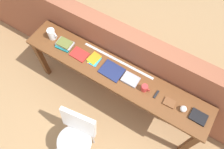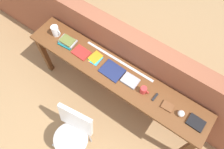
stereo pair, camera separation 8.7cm
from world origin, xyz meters
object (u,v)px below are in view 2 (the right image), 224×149
object	(u,v)px
book_open_centre	(112,71)
multitool_folded	(155,97)
pitcher_white	(55,31)
pamphlet_pile_colourful	(96,59)
leather_journal_brown	(168,106)
mug	(144,90)
book_repair_rightmost	(196,123)
chair_white_moulded	(73,133)
book_stack_leftmost	(67,42)
sports_ball_small	(181,114)
magazine_cycling	(81,53)

from	to	relation	value
book_open_centre	multitool_folded	distance (m)	0.60
pitcher_white	pamphlet_pile_colourful	bearing A→B (deg)	-0.18
pitcher_white	leather_journal_brown	size ratio (longest dim) A/B	1.41
mug	book_repair_rightmost	size ratio (longest dim) A/B	0.60
chair_white_moulded	book_stack_leftmost	world-z (taller)	book_stack_leftmost
sports_ball_small	book_repair_rightmost	size ratio (longest dim) A/B	0.42
book_open_centre	sports_ball_small	distance (m)	0.94
chair_white_moulded	leather_journal_brown	size ratio (longest dim) A/B	6.86
chair_white_moulded	book_open_centre	distance (m)	0.90
chair_white_moulded	mug	xyz separation A→B (m)	(0.46, 0.81, 0.40)
mug	multitool_folded	world-z (taller)	mug
pamphlet_pile_colourful	leather_journal_brown	size ratio (longest dim) A/B	1.48
chair_white_moulded	leather_journal_brown	xyz separation A→B (m)	(0.78, 0.81, 0.37)
chair_white_moulded	book_open_centre	bearing A→B (deg)	89.64
mug	multitool_folded	distance (m)	0.15
pitcher_white	chair_white_moulded	bearing A→B (deg)	-42.12
chair_white_moulded	pitcher_white	size ratio (longest dim) A/B	4.85
pamphlet_pile_colourful	mug	xyz separation A→B (m)	(0.73, -0.03, 0.04)
pamphlet_pile_colourful	mug	size ratio (longest dim) A/B	1.75
pitcher_white	pamphlet_pile_colourful	size ratio (longest dim) A/B	0.96
pitcher_white	book_open_centre	distance (m)	0.95
pitcher_white	book_repair_rightmost	world-z (taller)	pitcher_white
magazine_cycling	sports_ball_small	distance (m)	1.42
leather_journal_brown	mug	bearing A→B (deg)	177.63
pitcher_white	leather_journal_brown	bearing A→B (deg)	-1.16
multitool_folded	leather_journal_brown	xyz separation A→B (m)	(0.17, -0.02, 0.00)
mug	multitool_folded	bearing A→B (deg)	7.02
book_stack_leftmost	book_open_centre	xyz separation A→B (m)	(0.73, -0.00, -0.02)
pitcher_white	sports_ball_small	distance (m)	1.88
mug	book_repair_rightmost	xyz separation A→B (m)	(0.66, 0.02, -0.03)
mug	sports_ball_small	distance (m)	0.48
pitcher_white	book_stack_leftmost	xyz separation A→B (m)	(0.22, -0.02, -0.04)
leather_journal_brown	pamphlet_pile_colourful	bearing A→B (deg)	175.50
pitcher_white	multitool_folded	xyz separation A→B (m)	(1.55, -0.02, -0.07)
book_stack_leftmost	multitool_folded	world-z (taller)	book_stack_leftmost
book_stack_leftmost	sports_ball_small	bearing A→B (deg)	-0.37
book_stack_leftmost	magazine_cycling	distance (m)	0.25
book_stack_leftmost	book_repair_rightmost	world-z (taller)	book_stack_leftmost
pitcher_white	leather_journal_brown	xyz separation A→B (m)	(1.72, -0.03, -0.07)
book_stack_leftmost	multitool_folded	bearing A→B (deg)	0.13
magazine_cycling	sports_ball_small	size ratio (longest dim) A/B	2.85
chair_white_moulded	leather_journal_brown	world-z (taller)	leather_journal_brown
sports_ball_small	book_stack_leftmost	bearing A→B (deg)	179.63
leather_journal_brown	sports_ball_small	world-z (taller)	sports_ball_small
magazine_cycling	book_repair_rightmost	distance (m)	1.60
magazine_cycling	pamphlet_pile_colourful	world-z (taller)	magazine_cycling
chair_white_moulded	sports_ball_small	world-z (taller)	sports_ball_small
book_stack_leftmost	multitool_folded	distance (m)	1.33
mug	sports_ball_small	world-z (taller)	mug
pitcher_white	multitool_folded	bearing A→B (deg)	-0.69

